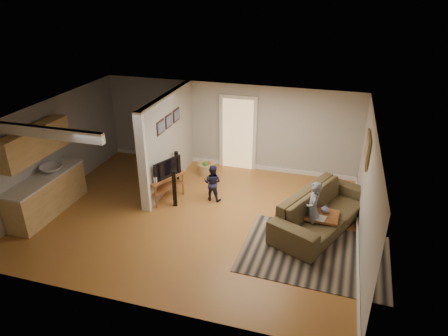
{
  "coord_description": "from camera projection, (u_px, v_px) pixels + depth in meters",
  "views": [
    {
      "loc": [
        2.95,
        -7.6,
        5.12
      ],
      "look_at": [
        0.58,
        0.52,
        1.1
      ],
      "focal_mm": 32.0,
      "sensor_mm": 36.0,
      "label": 1
    }
  ],
  "objects": [
    {
      "name": "room_shell",
      "position": [
        157.0,
        148.0,
        9.55
      ],
      "size": [
        7.54,
        6.02,
        2.52
      ],
      "color": "#ACA9A5",
      "rests_on": "ground"
    },
    {
      "name": "child",
      "position": [
        310.0,
        233.0,
        8.89
      ],
      "size": [
        0.34,
        0.48,
        1.26
      ],
      "primitive_type": "imported",
      "rotation": [
        0.0,
        0.0,
        -1.48
      ],
      "color": "gray",
      "rests_on": "ground"
    },
    {
      "name": "sofa",
      "position": [
        321.0,
        226.0,
        9.13
      ],
      "size": [
        2.19,
        3.04,
        0.83
      ],
      "primitive_type": "imported",
      "rotation": [
        0.0,
        0.0,
        1.14
      ],
      "color": "#453722",
      "rests_on": "ground"
    },
    {
      "name": "speaker_left",
      "position": [
        175.0,
        189.0,
        9.76
      ],
      "size": [
        0.12,
        0.12,
        0.96
      ],
      "primitive_type": "cube",
      "rotation": [
        0.0,
        0.0,
        0.33
      ],
      "color": "black",
      "rests_on": "ground"
    },
    {
      "name": "ground",
      "position": [
        195.0,
        216.0,
        9.53
      ],
      "size": [
        7.5,
        7.5,
        0.0
      ],
      "primitive_type": "plane",
      "color": "olive",
      "rests_on": "ground"
    },
    {
      "name": "tv_console",
      "position": [
        166.0,
        179.0,
        9.97
      ],
      "size": [
        0.8,
        1.12,
        0.9
      ],
      "rotation": [
        0.0,
        0.0,
        -0.43
      ],
      "color": "brown",
      "rests_on": "ground"
    },
    {
      "name": "speaker_right",
      "position": [
        177.0,
        168.0,
        10.79
      ],
      "size": [
        0.12,
        0.12,
        0.97
      ],
      "primitive_type": "cube",
      "rotation": [
        0.0,
        0.0,
        0.31
      ],
      "color": "black",
      "rests_on": "ground"
    },
    {
      "name": "area_rug",
      "position": [
        314.0,
        253.0,
        8.21
      ],
      "size": [
        3.03,
        2.27,
        0.01
      ],
      "primitive_type": "cube",
      "rotation": [
        0.0,
        0.0,
        -0.04
      ],
      "color": "black",
      "rests_on": "ground"
    },
    {
      "name": "toddler",
      "position": [
        213.0,
        199.0,
        10.24
      ],
      "size": [
        0.49,
        0.39,
        0.96
      ],
      "primitive_type": "imported",
      "rotation": [
        0.0,
        0.0,
        3.07
      ],
      "color": "#1C1D3B",
      "rests_on": "ground"
    },
    {
      "name": "coffee_table",
      "position": [
        314.0,
        216.0,
        8.89
      ],
      "size": [
        1.11,
        0.69,
        0.64
      ],
      "rotation": [
        0.0,
        0.0,
        -0.06
      ],
      "color": "brown",
      "rests_on": "ground"
    },
    {
      "name": "toy_basket",
      "position": [
        206.0,
        168.0,
        11.51
      ],
      "size": [
        0.47,
        0.47,
        0.42
      ],
      "color": "olive",
      "rests_on": "ground"
    }
  ]
}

